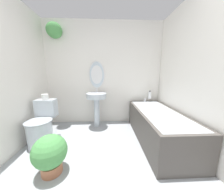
{
  "coord_description": "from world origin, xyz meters",
  "views": [
    {
      "loc": [
        0.06,
        -0.35,
        1.2
      ],
      "look_at": [
        0.14,
        1.49,
        0.85
      ],
      "focal_mm": 18.0,
      "sensor_mm": 36.0,
      "label": 1
    }
  ],
  "objects_px": {
    "toilet": "(42,127)",
    "shampoo_bottle": "(150,95)",
    "pedestal_sink": "(97,101)",
    "potted_plant": "(50,153)",
    "bathtub": "(157,125)",
    "toilet_paper_roll": "(45,97)"
  },
  "relations": [
    {
      "from": "toilet",
      "to": "toilet_paper_roll",
      "type": "height_order",
      "value": "toilet_paper_roll"
    },
    {
      "from": "shampoo_bottle",
      "to": "potted_plant",
      "type": "bearing_deg",
      "value": -140.99
    },
    {
      "from": "pedestal_sink",
      "to": "bathtub",
      "type": "height_order",
      "value": "pedestal_sink"
    },
    {
      "from": "toilet",
      "to": "pedestal_sink",
      "type": "distance_m",
      "value": 1.13
    },
    {
      "from": "toilet",
      "to": "toilet_paper_roll",
      "type": "xyz_separation_m",
      "value": [
        0.0,
        0.21,
        0.49
      ]
    },
    {
      "from": "toilet_paper_roll",
      "to": "shampoo_bottle",
      "type": "bearing_deg",
      "value": 13.92
    },
    {
      "from": "shampoo_bottle",
      "to": "potted_plant",
      "type": "relative_size",
      "value": 0.38
    },
    {
      "from": "toilet",
      "to": "potted_plant",
      "type": "relative_size",
      "value": 1.5
    },
    {
      "from": "toilet",
      "to": "bathtub",
      "type": "distance_m",
      "value": 2.06
    },
    {
      "from": "potted_plant",
      "to": "toilet_paper_roll",
      "type": "distance_m",
      "value": 1.1
    },
    {
      "from": "pedestal_sink",
      "to": "bathtub",
      "type": "relative_size",
      "value": 0.54
    },
    {
      "from": "toilet_paper_roll",
      "to": "potted_plant",
      "type": "bearing_deg",
      "value": -62.13
    },
    {
      "from": "toilet",
      "to": "pedestal_sink",
      "type": "relative_size",
      "value": 0.84
    },
    {
      "from": "toilet",
      "to": "potted_plant",
      "type": "bearing_deg",
      "value": -54.86
    },
    {
      "from": "toilet",
      "to": "shampoo_bottle",
      "type": "bearing_deg",
      "value": 19.08
    },
    {
      "from": "bathtub",
      "to": "shampoo_bottle",
      "type": "bearing_deg",
      "value": 81.38
    },
    {
      "from": "bathtub",
      "to": "toilet_paper_roll",
      "type": "height_order",
      "value": "toilet_paper_roll"
    },
    {
      "from": "bathtub",
      "to": "shampoo_bottle",
      "type": "xyz_separation_m",
      "value": [
        0.11,
        0.74,
        0.42
      ]
    },
    {
      "from": "shampoo_bottle",
      "to": "toilet_paper_roll",
      "type": "height_order",
      "value": "toilet_paper_roll"
    },
    {
      "from": "pedestal_sink",
      "to": "potted_plant",
      "type": "height_order",
      "value": "pedestal_sink"
    },
    {
      "from": "toilet",
      "to": "shampoo_bottle",
      "type": "relative_size",
      "value": 3.92
    },
    {
      "from": "toilet_paper_roll",
      "to": "pedestal_sink",
      "type": "bearing_deg",
      "value": 23.92
    }
  ]
}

